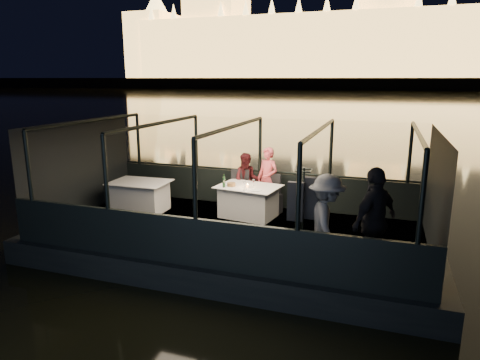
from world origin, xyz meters
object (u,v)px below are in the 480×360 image
(chair_port_right, at_px, (271,196))
(passenger_dark, at_px, (374,226))
(dining_table_aft, at_px, (141,196))
(passenger_stripe, at_px, (326,223))
(coat_stand, at_px, (303,217))
(person_man_maroon, at_px, (247,179))
(dining_table_central, at_px, (248,201))
(person_woman_coral, at_px, (267,181))
(chair_port_left, at_px, (237,193))
(wine_bottle, at_px, (224,181))

(chair_port_right, bearing_deg, passenger_dark, -29.11)
(dining_table_aft, xyz_separation_m, passenger_stripe, (4.89, -1.95, 0.47))
(chair_port_right, xyz_separation_m, coat_stand, (1.31, -2.76, 0.45))
(coat_stand, bearing_deg, passenger_stripe, -9.59)
(person_man_maroon, bearing_deg, passenger_dark, -57.11)
(chair_port_right, bearing_deg, person_man_maroon, 176.99)
(dining_table_central, xyz_separation_m, coat_stand, (1.74, -2.31, 0.51))
(person_woman_coral, xyz_separation_m, person_man_maroon, (-0.55, 0.00, 0.00))
(dining_table_central, height_order, passenger_stripe, passenger_stripe)
(chair_port_right, distance_m, coat_stand, 3.09)
(passenger_stripe, relative_size, passenger_dark, 0.92)
(chair_port_right, bearing_deg, dining_table_aft, -146.56)
(dining_table_aft, height_order, chair_port_right, chair_port_right)
(chair_port_left, distance_m, wine_bottle, 0.88)
(coat_stand, relative_size, passenger_dark, 0.96)
(chair_port_left, xyz_separation_m, person_man_maroon, (0.16, 0.27, 0.30))
(dining_table_central, bearing_deg, person_woman_coral, 69.03)
(dining_table_central, xyz_separation_m, chair_port_left, (-0.44, 0.45, 0.06))
(chair_port_left, relative_size, person_man_maroon, 0.70)
(coat_stand, height_order, passenger_dark, coat_stand)
(coat_stand, height_order, wine_bottle, coat_stand)
(chair_port_right, height_order, person_man_maroon, person_man_maroon)
(dining_table_central, distance_m, coat_stand, 2.94)
(chair_port_left, relative_size, person_woman_coral, 0.62)
(dining_table_central, xyz_separation_m, dining_table_aft, (-2.72, -0.43, 0.00))
(passenger_stripe, bearing_deg, passenger_dark, -97.53)
(person_woman_coral, xyz_separation_m, passenger_dark, (2.68, -2.96, 0.10))
(person_man_maroon, bearing_deg, dining_table_central, -83.79)
(dining_table_aft, bearing_deg, wine_bottle, 3.67)
(dining_table_aft, bearing_deg, chair_port_left, 21.16)
(person_man_maroon, distance_m, passenger_dark, 4.38)
(chair_port_right, height_order, passenger_dark, passenger_dark)
(dining_table_aft, height_order, passenger_dark, passenger_dark)
(person_woman_coral, distance_m, passenger_dark, 3.99)
(person_woman_coral, distance_m, passenger_stripe, 3.63)
(chair_port_left, bearing_deg, chair_port_right, -15.78)
(passenger_stripe, bearing_deg, coat_stand, 62.56)
(dining_table_aft, bearing_deg, passenger_dark, -17.63)
(passenger_stripe, bearing_deg, chair_port_right, 13.56)
(chair_port_left, distance_m, coat_stand, 3.55)
(passenger_dark, bearing_deg, dining_table_central, -93.80)
(coat_stand, relative_size, passenger_stripe, 1.04)
(chair_port_right, height_order, coat_stand, coat_stand)
(passenger_dark, height_order, wine_bottle, passenger_dark)
(dining_table_central, relative_size, chair_port_right, 1.51)
(coat_stand, bearing_deg, dining_table_aft, 157.22)
(person_woman_coral, bearing_deg, chair_port_left, -136.63)
(coat_stand, xyz_separation_m, passenger_dark, (1.21, 0.07, -0.05))
(chair_port_right, relative_size, wine_bottle, 3.10)
(dining_table_aft, relative_size, person_man_maroon, 1.01)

